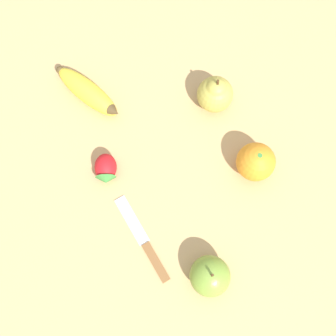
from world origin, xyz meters
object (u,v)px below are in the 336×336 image
object	(u,v)px
paring_knife	(144,241)
apple	(210,276)
orange	(256,160)
pear	(215,94)
banana	(88,92)
strawberry	(106,169)

from	to	relation	value
paring_knife	apple	bearing A→B (deg)	-58.94
orange	pear	xyz separation A→B (m)	(-0.13, -0.09, 0.00)
banana	strawberry	size ratio (longest dim) A/B	2.49
paring_knife	pear	bearing A→B (deg)	33.41
banana	apple	world-z (taller)	apple
apple	paring_knife	xyz separation A→B (m)	(-0.05, -0.13, -0.03)
orange	paring_knife	bearing A→B (deg)	-49.57
strawberry	paring_knife	bearing A→B (deg)	25.41
orange	paring_knife	xyz separation A→B (m)	(0.17, -0.20, -0.03)
strawberry	paring_knife	world-z (taller)	strawberry
banana	pear	size ratio (longest dim) A/B	1.75
apple	paring_knife	distance (m)	0.14
pear	strawberry	distance (m)	0.27
strawberry	apple	size ratio (longest dim) A/B	0.83
orange	pear	size ratio (longest dim) A/B	0.82
banana	paring_knife	world-z (taller)	banana
banana	paring_knife	bearing A→B (deg)	-28.52
orange	apple	bearing A→B (deg)	-18.46
banana	orange	distance (m)	0.37
banana	orange	size ratio (longest dim) A/B	2.14
banana	pear	xyz separation A→B (m)	(-0.01, 0.26, 0.02)
strawberry	apple	bearing A→B (deg)	40.64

